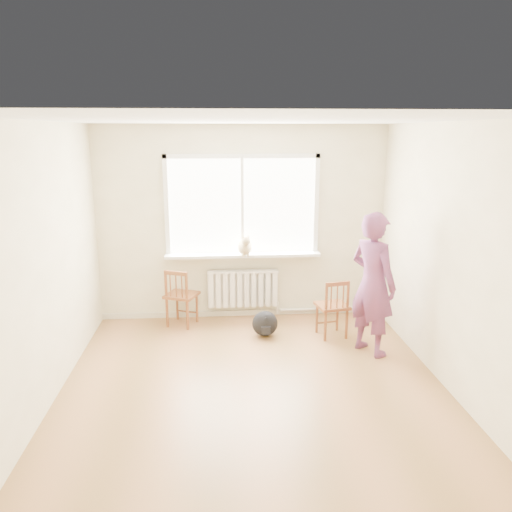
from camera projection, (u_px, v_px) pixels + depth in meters
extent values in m
plane|color=#A16D42|center=(254.00, 393.00, 5.10)|extent=(4.50, 4.50, 0.00)
plane|color=white|center=(254.00, 120.00, 4.44)|extent=(4.50, 4.50, 0.00)
cube|color=#EFE4BF|center=(242.00, 224.00, 6.95)|extent=(4.00, 0.01, 2.70)
cube|color=white|center=(242.00, 206.00, 6.87)|extent=(2.00, 0.02, 1.30)
cube|color=white|center=(242.00, 156.00, 6.68)|extent=(2.12, 0.05, 0.06)
cube|color=white|center=(167.00, 207.00, 6.77)|extent=(0.06, 0.05, 1.42)
cube|color=white|center=(316.00, 206.00, 6.92)|extent=(0.06, 0.05, 1.42)
cube|color=white|center=(242.00, 206.00, 6.85)|extent=(0.04, 0.05, 1.30)
cube|color=white|center=(243.00, 255.00, 6.94)|extent=(2.15, 0.22, 0.04)
cube|color=white|center=(243.00, 288.00, 7.12)|extent=(1.00, 0.02, 0.55)
cube|color=white|center=(243.00, 289.00, 7.07)|extent=(1.00, 0.10, 0.51)
cube|color=white|center=(243.00, 272.00, 7.01)|extent=(1.00, 0.12, 0.03)
cylinder|color=silver|center=(328.00, 309.00, 7.29)|extent=(1.40, 0.04, 0.04)
cube|color=beige|center=(243.00, 313.00, 7.25)|extent=(4.00, 0.03, 0.08)
cube|color=brown|center=(182.00, 295.00, 6.81)|extent=(0.51, 0.50, 0.04)
cylinder|color=brown|center=(197.00, 307.00, 6.96)|extent=(0.03, 0.03, 0.43)
cylinder|color=brown|center=(177.00, 305.00, 7.05)|extent=(0.03, 0.03, 0.43)
cylinder|color=brown|center=(187.00, 315.00, 6.68)|extent=(0.03, 0.03, 0.43)
cylinder|color=brown|center=(167.00, 312.00, 6.77)|extent=(0.03, 0.03, 0.43)
cylinder|color=brown|center=(187.00, 301.00, 6.63)|extent=(0.04, 0.04, 0.81)
cylinder|color=brown|center=(167.00, 299.00, 6.73)|extent=(0.04, 0.04, 0.81)
cube|color=brown|center=(176.00, 273.00, 6.59)|extent=(0.31, 0.16, 0.05)
cylinder|color=brown|center=(182.00, 286.00, 6.60)|extent=(0.02, 0.02, 0.32)
cylinder|color=brown|center=(176.00, 286.00, 6.63)|extent=(0.02, 0.02, 0.32)
cylinder|color=brown|center=(170.00, 285.00, 6.66)|extent=(0.02, 0.02, 0.32)
cube|color=brown|center=(332.00, 306.00, 6.44)|extent=(0.44, 0.43, 0.04)
cylinder|color=brown|center=(337.00, 316.00, 6.67)|extent=(0.03, 0.03, 0.41)
cylinder|color=brown|center=(317.00, 318.00, 6.59)|extent=(0.03, 0.03, 0.41)
cylinder|color=brown|center=(347.00, 324.00, 6.39)|extent=(0.03, 0.03, 0.41)
cylinder|color=brown|center=(325.00, 326.00, 6.32)|extent=(0.03, 0.03, 0.41)
cylinder|color=brown|center=(347.00, 310.00, 6.35)|extent=(0.04, 0.04, 0.78)
cylinder|color=brown|center=(326.00, 312.00, 6.27)|extent=(0.04, 0.04, 0.78)
cube|color=brown|center=(338.00, 284.00, 6.22)|extent=(0.32, 0.09, 0.05)
cylinder|color=brown|center=(343.00, 296.00, 6.28)|extent=(0.02, 0.02, 0.31)
cylinder|color=brown|center=(337.00, 296.00, 6.26)|extent=(0.02, 0.02, 0.31)
cylinder|color=brown|center=(331.00, 297.00, 6.24)|extent=(0.02, 0.02, 0.31)
imported|color=#C3415E|center=(373.00, 284.00, 5.86)|extent=(0.68, 0.75, 1.72)
ellipsoid|color=beige|center=(245.00, 247.00, 6.84)|extent=(0.22, 0.31, 0.22)
sphere|color=beige|center=(246.00, 241.00, 6.68)|extent=(0.12, 0.12, 0.12)
cone|color=beige|center=(243.00, 237.00, 6.66)|extent=(0.04, 0.04, 0.05)
cone|color=beige|center=(248.00, 237.00, 6.67)|extent=(0.04, 0.04, 0.05)
cylinder|color=beige|center=(243.00, 249.00, 7.01)|extent=(0.04, 0.20, 0.03)
cylinder|color=beige|center=(243.00, 253.00, 6.74)|extent=(0.03, 0.03, 0.11)
cylinder|color=beige|center=(248.00, 253.00, 6.75)|extent=(0.03, 0.03, 0.11)
ellipsoid|color=black|center=(265.00, 324.00, 6.50)|extent=(0.35, 0.28, 0.33)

